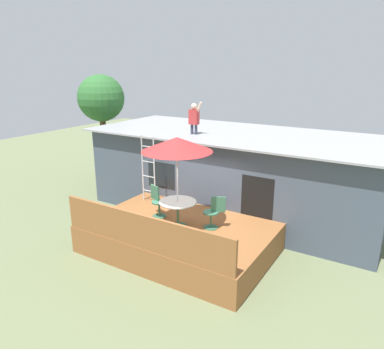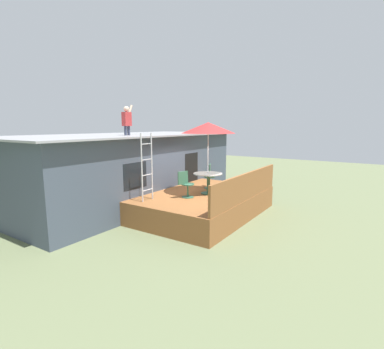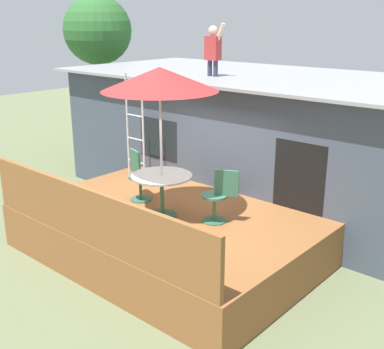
% 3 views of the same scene
% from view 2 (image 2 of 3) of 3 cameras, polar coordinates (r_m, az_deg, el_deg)
% --- Properties ---
extents(ground_plane, '(40.00, 40.00, 0.00)m').
position_cam_2_polar(ground_plane, '(10.91, 2.18, -7.72)').
color(ground_plane, '#66704C').
extents(house, '(10.50, 4.50, 2.87)m').
position_cam_2_polar(house, '(12.78, -11.73, 1.26)').
color(house, '#424C5B').
rests_on(house, ground).
extents(deck, '(5.13, 3.47, 0.80)m').
position_cam_2_polar(deck, '(10.80, 2.20, -5.70)').
color(deck, brown).
rests_on(deck, ground).
extents(deck_railing, '(5.03, 0.08, 0.90)m').
position_cam_2_polar(deck_railing, '(9.87, 10.66, -2.25)').
color(deck_railing, brown).
rests_on(deck_railing, deck).
extents(patio_table, '(1.04, 1.04, 0.74)m').
position_cam_2_polar(patio_table, '(10.52, 3.09, -0.61)').
color(patio_table, '#33664C').
rests_on(patio_table, deck).
extents(patio_umbrella, '(1.90, 1.90, 2.54)m').
position_cam_2_polar(patio_umbrella, '(10.36, 3.18, 9.02)').
color(patio_umbrella, silver).
rests_on(patio_umbrella, deck).
extents(step_ladder, '(0.52, 0.04, 2.20)m').
position_cam_2_polar(step_ladder, '(9.59, -8.75, 1.41)').
color(step_ladder, silver).
rests_on(step_ladder, deck).
extents(person_figure, '(0.47, 0.20, 1.11)m').
position_cam_2_polar(person_figure, '(11.16, -12.53, 10.56)').
color(person_figure, '#33384C').
rests_on(person_figure, house).
extents(patio_chair_left, '(0.61, 0.44, 0.92)m').
position_cam_2_polar(patio_chair_left, '(9.94, -1.17, -1.95)').
color(patio_chair_left, '#33664C').
rests_on(patio_chair_left, deck).
extents(patio_chair_right, '(0.59, 0.44, 0.92)m').
position_cam_2_polar(patio_chair_right, '(11.52, 3.43, -0.38)').
color(patio_chair_right, '#33664C').
rests_on(patio_chair_right, deck).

